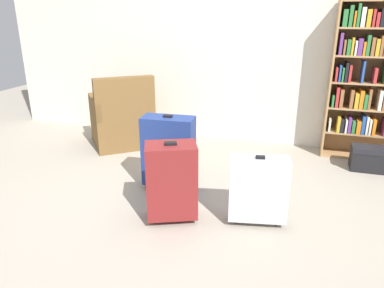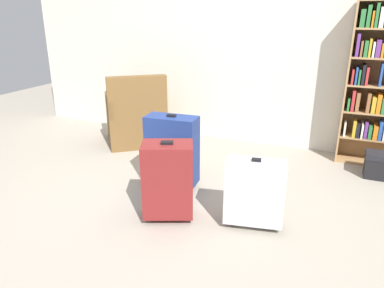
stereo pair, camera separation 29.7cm
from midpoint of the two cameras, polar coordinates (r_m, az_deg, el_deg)
The scene contains 7 objects.
ground_plane at distance 3.13m, azimuth -2.90°, elevation -10.61°, with size 10.30×10.30×0.00m, color #9E9384.
back_wall at distance 4.69m, azimuth 8.38°, elevation 16.18°, with size 5.89×0.10×2.60m, color beige.
armchair at distance 4.66m, azimuth -6.98°, elevation 3.93°, with size 0.98×0.98×0.90m.
mug at distance 4.43m, azimuth -0.30°, elevation -0.44°, with size 0.12×0.08×0.10m.
suitcase_silver at distance 2.85m, azimuth 12.77°, elevation -7.43°, with size 0.48×0.27×0.58m.
suitcase_navy_blue at distance 3.40m, azimuth -0.65°, elevation -1.01°, with size 0.49×0.25×0.72m.
suitcase_dark_red at distance 2.88m, azimuth -0.85°, elevation -5.65°, with size 0.46×0.39×0.67m.
Camera 2 is at (1.32, -2.38, 1.59)m, focal length 33.93 mm.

